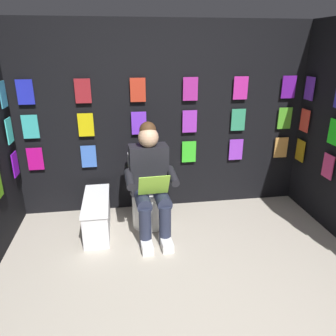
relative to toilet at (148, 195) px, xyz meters
The scene contains 4 objects.
display_wall_back 0.91m from the toilet, 119.02° to the right, with size 3.48×0.14×2.19m.
toilet is the anchor object (origin of this frame).
person_reading 0.35m from the toilet, 92.68° to the left, with size 0.54×0.70×1.19m.
comic_longbox_near 0.59m from the toilet, 12.04° to the left, with size 0.27×0.79×0.38m.
Camera 1 is at (0.51, 1.64, 1.91)m, focal length 34.85 mm.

